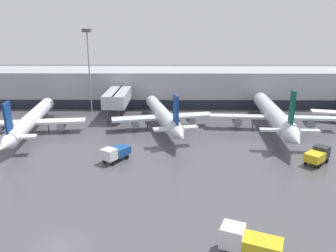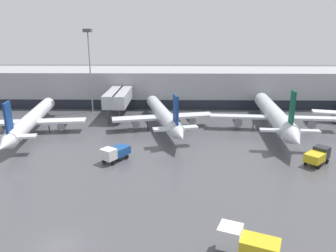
# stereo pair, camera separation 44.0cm
# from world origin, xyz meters

# --- Properties ---
(ground_plane) EXTENTS (320.00, 320.00, 0.00)m
(ground_plane) POSITION_xyz_m (0.00, 0.00, 0.00)
(ground_plane) COLOR #4C4C51
(terminal_building) EXTENTS (160.00, 30.19, 9.00)m
(terminal_building) POSITION_xyz_m (-0.02, 61.85, 4.50)
(terminal_building) COLOR #9EA0A5
(terminal_building) RESTS_ON ground_plane
(parked_jet_0) EXTENTS (20.51, 33.75, 8.58)m
(parked_jet_0) POSITION_xyz_m (-16.78, 34.48, 2.62)
(parked_jet_0) COLOR silver
(parked_jet_0) RESTS_ON ground_plane
(parked_jet_3) EXTENTS (20.59, 31.13, 8.91)m
(parked_jet_3) POSITION_xyz_m (8.64, 37.69, 2.83)
(parked_jet_3) COLOR silver
(parked_jet_3) RESTS_ON ground_plane
(parked_jet_4) EXTENTS (25.37, 35.78, 10.09)m
(parked_jet_4) POSITION_xyz_m (30.67, 37.29, 3.09)
(parked_jet_4) COLOR silver
(parked_jet_4) RESTS_ON ground_plane
(service_truck_0) EXTENTS (4.76, 4.67, 2.44)m
(service_truck_0) POSITION_xyz_m (32.23, 19.86, 1.40)
(service_truck_0) COLOR gold
(service_truck_0) RESTS_ON ground_plane
(service_truck_1) EXTENTS (5.71, 3.93, 2.67)m
(service_truck_1) POSITION_xyz_m (17.10, -1.19, 1.48)
(service_truck_1) COLOR gold
(service_truck_1) RESTS_ON ground_plane
(service_truck_2) EXTENTS (4.40, 5.06, 2.31)m
(service_truck_2) POSITION_xyz_m (1.73, 20.61, 1.36)
(service_truck_2) COLOR #19478C
(service_truck_2) RESTS_ON ground_plane
(traffic_cone_3) EXTENTS (0.38, 0.38, 0.57)m
(traffic_cone_3) POSITION_xyz_m (9.48, 38.84, 0.29)
(traffic_cone_3) COLOR orange
(traffic_cone_3) RESTS_ON ground_plane
(apron_light_mast_0) EXTENTS (1.80, 1.80, 19.47)m
(apron_light_mast_0) POSITION_xyz_m (-9.06, 51.43, 15.24)
(apron_light_mast_0) COLOR gray
(apron_light_mast_0) RESTS_ON ground_plane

